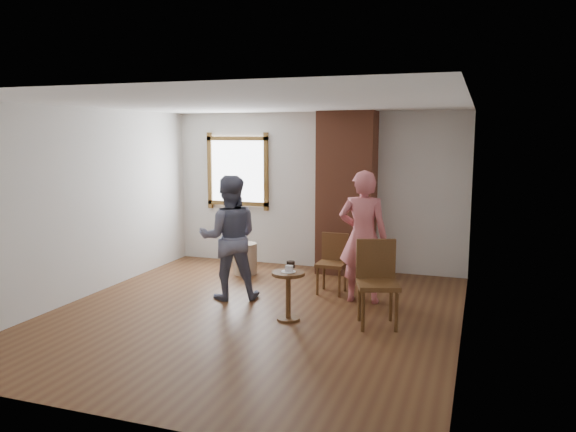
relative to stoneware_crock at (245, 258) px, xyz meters
The scene contains 12 objects.
ground 2.13m from the stoneware_crock, 64.13° to the right, with size 5.50×5.50×0.00m, color brown.
room_shell 2.20m from the stoneware_crock, 56.23° to the right, with size 5.04×5.52×2.62m.
brick_chimney 1.94m from the stoneware_crock, 21.57° to the left, with size 0.90×0.50×2.60m, color brown.
stoneware_crock is the anchor object (origin of this frame).
dark_pot 0.81m from the stoneware_crock, 39.43° to the left, with size 0.14×0.14×0.14m, color black.
dining_chair_left 1.72m from the stoneware_crock, 19.17° to the right, with size 0.40×0.40×0.84m.
dining_chair_right 3.01m from the stoneware_crock, 35.15° to the right, with size 0.59×0.59×1.00m.
side_table 2.40m from the stoneware_crock, 53.85° to the right, with size 0.40×0.40×0.60m.
cake_plate 2.42m from the stoneware_crock, 53.85° to the right, with size 0.18×0.18×0.01m, color white.
cake_slice 2.43m from the stoneware_crock, 53.66° to the right, with size 0.08×0.07×0.06m, color white.
man 1.49m from the stoneware_crock, 75.19° to the right, with size 0.82×0.64×1.69m, color #141638.
person_pink 2.36m from the stoneware_crock, 22.67° to the right, with size 0.65×0.42×1.78m, color #CA656A.
Camera 1 is at (2.65, -6.24, 2.24)m, focal length 35.00 mm.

